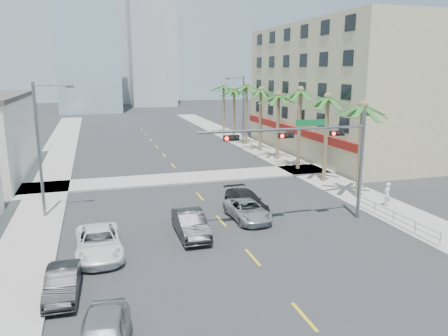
# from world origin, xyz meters

# --- Properties ---
(ground) EXTENTS (260.00, 260.00, 0.00)m
(ground) POSITION_xyz_m (0.00, 0.00, 0.00)
(ground) COLOR #262628
(ground) RESTS_ON ground
(sidewalk_right) EXTENTS (4.00, 120.00, 0.15)m
(sidewalk_right) POSITION_xyz_m (12.00, 20.00, 0.07)
(sidewalk_right) COLOR gray
(sidewalk_right) RESTS_ON ground
(sidewalk_left) EXTENTS (4.00, 120.00, 0.15)m
(sidewalk_left) POSITION_xyz_m (-12.00, 20.00, 0.07)
(sidewalk_left) COLOR gray
(sidewalk_left) RESTS_ON ground
(sidewalk_cross) EXTENTS (80.00, 4.00, 0.15)m
(sidewalk_cross) POSITION_xyz_m (0.00, 22.00, 0.07)
(sidewalk_cross) COLOR gray
(sidewalk_cross) RESTS_ON ground
(building_right) EXTENTS (15.25, 28.00, 15.00)m
(building_right) POSITION_xyz_m (21.99, 30.00, 7.50)
(building_right) COLOR tan
(building_right) RESTS_ON ground
(tower_far_left) EXTENTS (14.00, 14.00, 48.00)m
(tower_far_left) POSITION_xyz_m (-8.00, 95.00, 24.00)
(tower_far_left) COLOR #99B2C6
(tower_far_left) RESTS_ON ground
(tower_far_center) EXTENTS (16.00, 16.00, 42.00)m
(tower_far_center) POSITION_xyz_m (-3.00, 125.00, 21.00)
(tower_far_center) COLOR #ADADB2
(tower_far_center) RESTS_ON ground
(traffic_signal_mast) EXTENTS (11.12, 0.54, 7.20)m
(traffic_signal_mast) POSITION_xyz_m (5.78, 7.95, 5.06)
(traffic_signal_mast) COLOR slate
(traffic_signal_mast) RESTS_ON ground
(palm_tree_0) EXTENTS (4.80, 4.80, 7.80)m
(palm_tree_0) POSITION_xyz_m (11.60, 12.00, 7.08)
(palm_tree_0) COLOR brown
(palm_tree_0) RESTS_ON ground
(palm_tree_1) EXTENTS (4.80, 4.80, 8.16)m
(palm_tree_1) POSITION_xyz_m (11.60, 17.20, 7.43)
(palm_tree_1) COLOR brown
(palm_tree_1) RESTS_ON ground
(palm_tree_2) EXTENTS (4.80, 4.80, 8.52)m
(palm_tree_2) POSITION_xyz_m (11.60, 22.40, 7.78)
(palm_tree_2) COLOR brown
(palm_tree_2) RESTS_ON ground
(palm_tree_3) EXTENTS (4.80, 4.80, 7.80)m
(palm_tree_3) POSITION_xyz_m (11.60, 27.60, 7.08)
(palm_tree_3) COLOR brown
(palm_tree_3) RESTS_ON ground
(palm_tree_4) EXTENTS (4.80, 4.80, 8.16)m
(palm_tree_4) POSITION_xyz_m (11.60, 32.80, 7.43)
(palm_tree_4) COLOR brown
(palm_tree_4) RESTS_ON ground
(palm_tree_5) EXTENTS (4.80, 4.80, 8.52)m
(palm_tree_5) POSITION_xyz_m (11.60, 38.00, 7.78)
(palm_tree_5) COLOR brown
(palm_tree_5) RESTS_ON ground
(palm_tree_6) EXTENTS (4.80, 4.80, 7.80)m
(palm_tree_6) POSITION_xyz_m (11.60, 43.20, 7.08)
(palm_tree_6) COLOR brown
(palm_tree_6) RESTS_ON ground
(palm_tree_7) EXTENTS (4.80, 4.80, 8.16)m
(palm_tree_7) POSITION_xyz_m (11.60, 48.40, 7.43)
(palm_tree_7) COLOR brown
(palm_tree_7) RESTS_ON ground
(streetlight_left) EXTENTS (2.55, 0.25, 9.00)m
(streetlight_left) POSITION_xyz_m (-11.00, 14.00, 5.06)
(streetlight_left) COLOR slate
(streetlight_left) RESTS_ON ground
(streetlight_right) EXTENTS (2.55, 0.25, 9.00)m
(streetlight_right) POSITION_xyz_m (11.00, 38.00, 5.06)
(streetlight_right) COLOR slate
(streetlight_right) RESTS_ON ground
(guardrail) EXTENTS (0.08, 8.08, 1.00)m
(guardrail) POSITION_xyz_m (10.30, 6.00, 0.67)
(guardrail) COLOR silver
(guardrail) RESTS_ON ground
(car_parked_mid) EXTENTS (1.48, 3.87, 1.26)m
(car_parked_mid) POSITION_xyz_m (-9.40, 2.52, 0.63)
(car_parked_mid) COLOR black
(car_parked_mid) RESTS_ON ground
(car_parked_far) EXTENTS (2.48, 5.20, 1.43)m
(car_parked_far) POSITION_xyz_m (-7.80, 6.61, 0.72)
(car_parked_far) COLOR white
(car_parked_far) RESTS_ON ground
(car_lane_left) EXTENTS (1.60, 4.58, 1.51)m
(car_lane_left) POSITION_xyz_m (-2.49, 7.95, 0.75)
(car_lane_left) COLOR black
(car_lane_left) RESTS_ON ground
(car_lane_center) EXTENTS (2.32, 4.70, 1.28)m
(car_lane_center) POSITION_xyz_m (1.76, 9.78, 0.64)
(car_lane_center) COLOR silver
(car_lane_center) RESTS_ON ground
(car_lane_right) EXTENTS (2.24, 4.92, 1.40)m
(car_lane_right) POSITION_xyz_m (2.28, 11.56, 0.70)
(car_lane_right) COLOR black
(car_lane_right) RESTS_ON ground
(pedestrian) EXTENTS (0.74, 0.61, 1.74)m
(pedestrian) POSITION_xyz_m (12.22, 9.29, 1.02)
(pedestrian) COLOR silver
(pedestrian) RESTS_ON sidewalk_right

